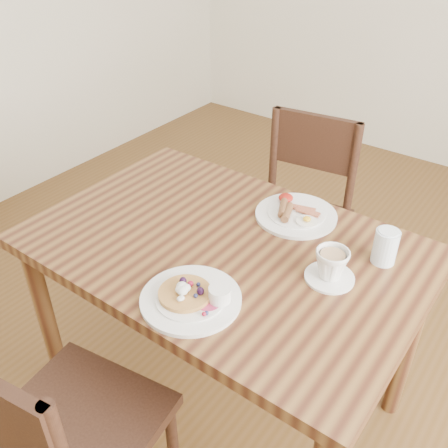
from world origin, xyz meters
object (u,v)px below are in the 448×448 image
at_px(teacup_saucer, 331,266).
at_px(water_glass, 385,247).
at_px(pancake_plate, 193,297).
at_px(breakfast_plate, 295,213).
at_px(dining_table, 224,268).
at_px(chair_near, 59,433).
at_px(chair_far, 298,210).

height_order(teacup_saucer, water_glass, water_glass).
xyz_separation_m(pancake_plate, breakfast_plate, (0.01, 0.52, -0.00)).
bearing_deg(teacup_saucer, breakfast_plate, 137.21).
distance_m(dining_table, breakfast_plate, 0.30).
distance_m(pancake_plate, teacup_saucer, 0.39).
height_order(breakfast_plate, teacup_saucer, teacup_saucer).
distance_m(breakfast_plate, teacup_saucer, 0.32).
height_order(pancake_plate, water_glass, water_glass).
xyz_separation_m(chair_near, chair_far, (-0.03, 1.30, 0.00)).
xyz_separation_m(dining_table, pancake_plate, (0.09, -0.26, 0.11)).
bearing_deg(pancake_plate, teacup_saucer, 50.11).
distance_m(pancake_plate, water_glass, 0.57).
distance_m(pancake_plate, breakfast_plate, 0.52).
height_order(dining_table, teacup_saucer, teacup_saucer).
bearing_deg(chair_far, dining_table, 89.94).
height_order(chair_far, breakfast_plate, chair_far).
distance_m(chair_far, teacup_saucer, 0.82).
xyz_separation_m(chair_near, breakfast_plate, (0.16, 0.90, 0.27)).
bearing_deg(breakfast_plate, chair_far, 115.47).
distance_m(dining_table, pancake_plate, 0.29).
relative_size(dining_table, water_glass, 11.33).
height_order(pancake_plate, breakfast_plate, pancake_plate).
relative_size(chair_near, breakfast_plate, 3.26).
xyz_separation_m(pancake_plate, water_glass, (0.34, 0.46, 0.04)).
bearing_deg(pancake_plate, chair_far, 101.08).
bearing_deg(water_glass, pancake_plate, -126.31).
xyz_separation_m(chair_near, pancake_plate, (0.15, 0.38, 0.27)).
bearing_deg(chair_near, water_glass, 51.43).
bearing_deg(pancake_plate, dining_table, 108.91).
relative_size(chair_near, water_glass, 8.31).
distance_m(dining_table, teacup_saucer, 0.37).
xyz_separation_m(chair_far, pancake_plate, (0.18, -0.92, 0.27)).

